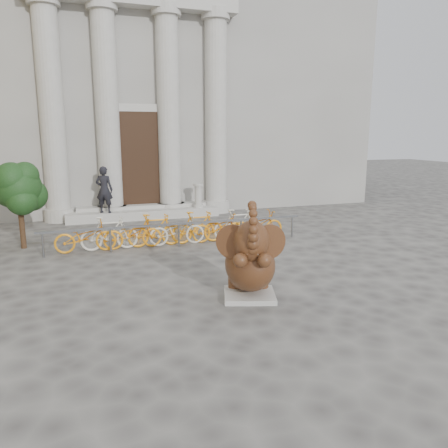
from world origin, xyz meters
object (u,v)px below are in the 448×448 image
object	(u,v)px
bike_rack	(177,229)
pedestrian	(104,190)
elephant_statue	(250,263)
tree	(19,189)

from	to	relation	value
bike_rack	pedestrian	xyz separation A→B (m)	(-1.84, 4.33, 0.75)
elephant_statue	tree	xyz separation A→B (m)	(-4.84, 5.88, 1.03)
tree	elephant_statue	bearing A→B (deg)	-50.53
bike_rack	pedestrian	distance (m)	4.77
bike_rack	tree	xyz separation A→B (m)	(-4.40, 1.01, 1.28)
bike_rack	pedestrian	size ratio (longest dim) A/B	4.49
tree	bike_rack	bearing A→B (deg)	-12.89
bike_rack	elephant_statue	bearing A→B (deg)	-84.83
elephant_statue	pedestrian	world-z (taller)	pedestrian
elephant_statue	tree	world-z (taller)	tree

